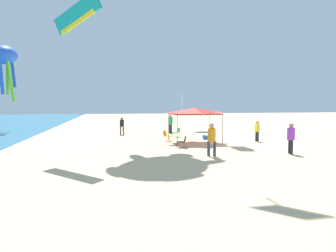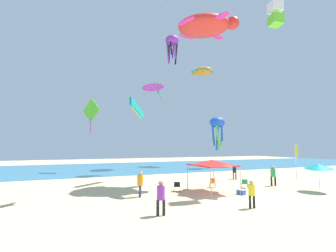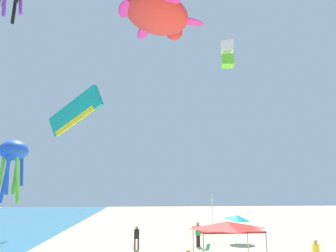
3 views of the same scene
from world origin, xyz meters
name	(u,v)px [view 1 (image 1 of 3)]	position (x,y,z in m)	size (l,w,h in m)	color
ground	(230,142)	(0.00, 0.00, -0.05)	(120.00, 120.00, 0.10)	#D6BC8C
canopy_tent	(194,111)	(-0.05, 2.98, 2.40)	(3.00, 3.65, 2.66)	#B7B7BC
beach_umbrella	(201,112)	(8.44, -0.16, 2.10)	(2.17, 2.15, 2.47)	silver
folding_chair_right_of_tent	(177,132)	(3.74, 3.52, 0.47)	(0.79, 0.81, 0.82)	black
folding_chair_near_cooler	(167,135)	(1.24, 4.92, 0.47)	(0.78, 0.81, 0.82)	black
folding_chair_left_of_tent	(183,141)	(-2.58, 4.51, 0.47)	(0.73, 0.78, 0.82)	black
cooler_box	(207,137)	(1.56, 1.44, 0.20)	(0.55, 0.70, 0.40)	blue
banner_flag	(182,109)	(8.52, 1.96, 2.42)	(0.36, 0.06, 4.03)	silver
person_watching_sky	(212,137)	(-6.02, 3.62, 1.11)	(0.45, 0.49, 1.90)	#33384C
person_kite_handler	(291,136)	(-6.20, -1.26, 1.10)	(0.49, 0.44, 1.87)	black
person_by_tent	(257,129)	(-0.54, -2.02, 0.99)	(0.45, 0.40, 1.68)	black
person_beachcomber	(170,122)	(7.17, 3.45, 1.12)	(0.45, 0.45, 1.90)	black
person_near_umbrella	(122,124)	(6.48, 8.32, 1.00)	(0.40, 0.43, 1.70)	brown
kite_octopus_blue	(4,58)	(12.78, 20.55, 7.83)	(2.70, 2.70, 6.01)	blue
kite_parafoil_teal	(77,15)	(-4.46, 11.05, 7.97)	(2.23, 2.87, 2.06)	teal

